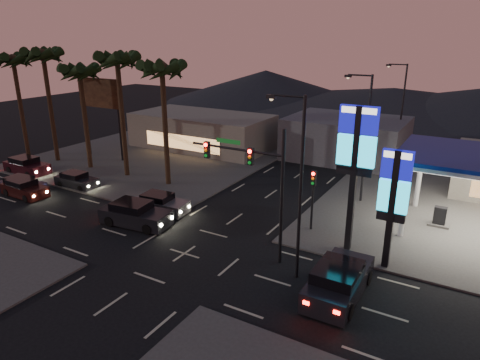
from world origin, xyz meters
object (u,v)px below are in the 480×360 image
Objects in this scene: pylon_sign_tall at (356,151)px; pylon_sign_short at (394,192)px; traffic_signal_mast at (255,174)px; car_lane_a_rear at (22,185)px; car_lane_b_rear at (27,166)px; car_lane_a_front at (135,214)px; car_lane_a_mid at (24,188)px; car_lane_b_front at (160,204)px; suv_station at (339,281)px; car_lane_b_mid at (76,180)px.

pylon_sign_tall is 3.20m from pylon_sign_short.
traffic_signal_mast reaches higher than car_lane_a_rear.
pylon_sign_tall is 2.10× the size of car_lane_a_rear.
pylon_sign_tall is at bearing 0.45° from car_lane_b_rear.
car_lane_a_mid is at bearing -177.99° from car_lane_a_front.
car_lane_b_front is at bearing 14.40° from car_lane_a_mid.
car_lane_b_front is at bearing 89.75° from car_lane_a_front.
car_lane_b_rear is at bearing -179.55° from pylon_sign_tall.
pylon_sign_tall is 1.65× the size of suv_station.
suv_station reaches higher than car_lane_b_front.
car_lane_a_front is (-9.33, -0.28, -4.45)m from traffic_signal_mast.
car_lane_a_front is (-16.58, -2.80, -3.88)m from pylon_sign_short.
traffic_signal_mast is 1.47× the size of suv_station.
pylon_sign_tall is at bearing 101.48° from suv_station.
traffic_signal_mast is 1.51× the size of car_lane_a_front.
car_lane_b_front is 0.91× the size of car_lane_b_rear.
traffic_signal_mast is at bearing -14.25° from car_lane_b_front.
pylon_sign_short is 28.98m from car_lane_a_mid.
pylon_sign_short is 0.88× the size of traffic_signal_mast.
car_lane_a_front is 11.96m from car_lane_a_mid.
car_lane_b_front is 10.07m from car_lane_b_mid.
car_lane_b_mid is (-10.05, 0.63, -0.05)m from car_lane_b_front.
car_lane_a_front reaches higher than car_lane_b_rear.
suv_station is (32.51, -4.82, 0.10)m from car_lane_b_rear.
car_lane_b_front is at bearing 165.44° from suv_station.
car_lane_b_mid is at bearing 48.62° from car_lane_a_rear.
traffic_signal_mast reaches higher than pylon_sign_short.
car_lane_b_rear reaches higher than car_lane_a_mid.
pylon_sign_short is 7.69m from traffic_signal_mast.
suv_station reaches higher than car_lane_a_front.
car_lane_b_mid is (-24.12, -0.51, -5.78)m from pylon_sign_tall.
car_lane_b_mid is (1.91, 3.71, -0.05)m from car_lane_a_mid.
car_lane_b_mid is (-19.38, 3.00, -4.62)m from traffic_signal_mast.
traffic_signal_mast is 1.82× the size of car_lane_a_mid.
pylon_sign_short reaches higher than car_lane_b_rear.
traffic_signal_mast is at bearing 1.89° from car_lane_a_mid.
car_lane_b_front is (-14.07, -1.14, -5.74)m from pylon_sign_tall.
car_lane_a_mid reaches higher than car_lane_b_mid.
car_lane_a_front is at bearing 175.20° from suv_station.
car_lane_a_mid is at bearing -178.11° from traffic_signal_mast.
car_lane_a_mid is at bearing -117.23° from car_lane_b_mid.
car_lane_b_front is 1.09× the size of car_lane_b_mid.
suv_station is (5.77, -1.55, -4.39)m from traffic_signal_mast.
car_lane_a_mid is 12.35m from car_lane_b_front.
car_lane_b_mid is at bearing 171.19° from traffic_signal_mast.
suv_station is at bearing -2.62° from car_lane_a_rear.
pylon_sign_tall is 7.59m from suv_station.
car_lane_a_front reaches higher than car_lane_b_front.
pylon_sign_short is 26.93m from car_lane_b_mid.
pylon_sign_tall is at bearing 15.09° from car_lane_a_front.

